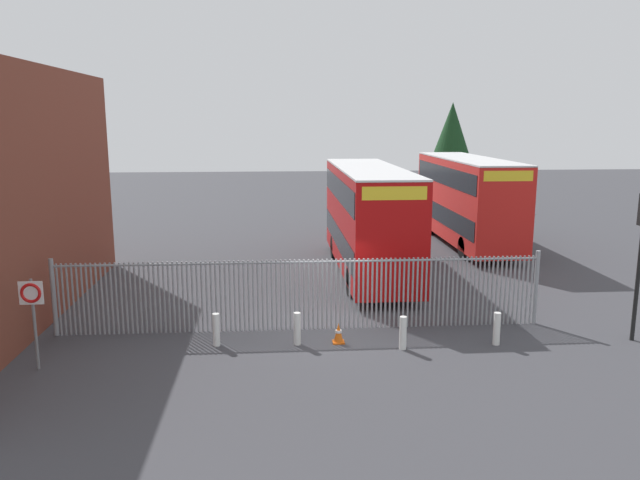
{
  "coord_description": "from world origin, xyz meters",
  "views": [
    {
      "loc": [
        -1.66,
        -18.09,
        6.36
      ],
      "look_at": [
        0.0,
        4.0,
        2.0
      ],
      "focal_mm": 34.71,
      "sensor_mm": 36.0,
      "label": 1
    }
  ],
  "objects_px": {
    "double_decker_bus_behind_fence_left": "(467,197)",
    "bollard_near_right": "(403,333)",
    "bollard_near_left": "(216,330)",
    "bollard_center_front": "(297,329)",
    "double_decker_bus_near_gate": "(368,216)",
    "speed_limit_sign_post": "(32,303)",
    "bollard_far_right": "(497,329)",
    "traffic_cone_by_gate": "(338,333)"
  },
  "relations": [
    {
      "from": "double_decker_bus_near_gate",
      "to": "speed_limit_sign_post",
      "type": "height_order",
      "value": "double_decker_bus_near_gate"
    },
    {
      "from": "double_decker_bus_behind_fence_left",
      "to": "bollard_center_front",
      "type": "relative_size",
      "value": 11.38
    },
    {
      "from": "bollard_near_left",
      "to": "bollard_far_right",
      "type": "height_order",
      "value": "same"
    },
    {
      "from": "bollard_near_right",
      "to": "bollard_center_front",
      "type": "bearing_deg",
      "value": 168.94
    },
    {
      "from": "bollard_center_front",
      "to": "bollard_near_right",
      "type": "xyz_separation_m",
      "value": [
        2.94,
        -0.57,
        0.0
      ]
    },
    {
      "from": "double_decker_bus_near_gate",
      "to": "bollard_near_right",
      "type": "relative_size",
      "value": 11.38
    },
    {
      "from": "bollard_center_front",
      "to": "bollard_near_right",
      "type": "distance_m",
      "value": 2.99
    },
    {
      "from": "bollard_far_right",
      "to": "double_decker_bus_behind_fence_left",
      "type": "bearing_deg",
      "value": 76.1
    },
    {
      "from": "bollard_near_right",
      "to": "speed_limit_sign_post",
      "type": "xyz_separation_m",
      "value": [
        -9.68,
        -0.71,
        1.3
      ]
    },
    {
      "from": "double_decker_bus_near_gate",
      "to": "bollard_far_right",
      "type": "distance_m",
      "value": 9.12
    },
    {
      "from": "double_decker_bus_behind_fence_left",
      "to": "double_decker_bus_near_gate",
      "type": "bearing_deg",
      "value": -136.37
    },
    {
      "from": "double_decker_bus_behind_fence_left",
      "to": "traffic_cone_by_gate",
      "type": "height_order",
      "value": "double_decker_bus_behind_fence_left"
    },
    {
      "from": "bollard_center_front",
      "to": "traffic_cone_by_gate",
      "type": "relative_size",
      "value": 1.61
    },
    {
      "from": "bollard_far_right",
      "to": "double_decker_bus_near_gate",
      "type": "bearing_deg",
      "value": 105.71
    },
    {
      "from": "traffic_cone_by_gate",
      "to": "speed_limit_sign_post",
      "type": "xyz_separation_m",
      "value": [
        -7.94,
        -1.34,
        1.49
      ]
    },
    {
      "from": "double_decker_bus_behind_fence_left",
      "to": "bollard_far_right",
      "type": "xyz_separation_m",
      "value": [
        -3.52,
        -14.23,
        -1.95
      ]
    },
    {
      "from": "double_decker_bus_near_gate",
      "to": "bollard_near_right",
      "type": "bearing_deg",
      "value": -92.18
    },
    {
      "from": "double_decker_bus_near_gate",
      "to": "double_decker_bus_behind_fence_left",
      "type": "xyz_separation_m",
      "value": [
        5.93,
        5.65,
        0.0
      ]
    },
    {
      "from": "double_decker_bus_behind_fence_left",
      "to": "bollard_near_right",
      "type": "relative_size",
      "value": 11.38
    },
    {
      "from": "double_decker_bus_behind_fence_left",
      "to": "bollard_center_front",
      "type": "xyz_separation_m",
      "value": [
        -9.2,
        -13.8,
        -1.95
      ]
    },
    {
      "from": "bollard_near_right",
      "to": "speed_limit_sign_post",
      "type": "bearing_deg",
      "value": -175.83
    },
    {
      "from": "double_decker_bus_behind_fence_left",
      "to": "speed_limit_sign_post",
      "type": "bearing_deg",
      "value": -136.59
    },
    {
      "from": "double_decker_bus_behind_fence_left",
      "to": "bollard_near_right",
      "type": "distance_m",
      "value": 15.8
    },
    {
      "from": "bollard_center_front",
      "to": "double_decker_bus_near_gate",
      "type": "bearing_deg",
      "value": 68.15
    },
    {
      "from": "bollard_near_left",
      "to": "speed_limit_sign_post",
      "type": "bearing_deg",
      "value": -162.95
    },
    {
      "from": "double_decker_bus_near_gate",
      "to": "bollard_near_left",
      "type": "bearing_deg",
      "value": -124.6
    },
    {
      "from": "bollard_far_right",
      "to": "speed_limit_sign_post",
      "type": "bearing_deg",
      "value": -176.06
    },
    {
      "from": "speed_limit_sign_post",
      "to": "bollard_near_left",
      "type": "bearing_deg",
      "value": 17.05
    },
    {
      "from": "double_decker_bus_behind_fence_left",
      "to": "bollard_near_right",
      "type": "bearing_deg",
      "value": -113.54
    },
    {
      "from": "double_decker_bus_near_gate",
      "to": "bollard_near_left",
      "type": "height_order",
      "value": "double_decker_bus_near_gate"
    },
    {
      "from": "bollard_near_right",
      "to": "bollard_far_right",
      "type": "xyz_separation_m",
      "value": [
        2.74,
        0.15,
        0.0
      ]
    },
    {
      "from": "double_decker_bus_behind_fence_left",
      "to": "speed_limit_sign_post",
      "type": "xyz_separation_m",
      "value": [
        -15.95,
        -15.08,
        -0.65
      ]
    },
    {
      "from": "bollard_far_right",
      "to": "traffic_cone_by_gate",
      "type": "xyz_separation_m",
      "value": [
        -4.49,
        0.49,
        -0.19
      ]
    },
    {
      "from": "bollard_near_left",
      "to": "bollard_near_right",
      "type": "xyz_separation_m",
      "value": [
        5.23,
        -0.66,
        0.0
      ]
    },
    {
      "from": "bollard_far_right",
      "to": "speed_limit_sign_post",
      "type": "height_order",
      "value": "speed_limit_sign_post"
    },
    {
      "from": "bollard_near_right",
      "to": "bollard_near_left",
      "type": "bearing_deg",
      "value": 172.82
    },
    {
      "from": "bollard_far_right",
      "to": "traffic_cone_by_gate",
      "type": "relative_size",
      "value": 1.61
    },
    {
      "from": "bollard_center_front",
      "to": "bollard_far_right",
      "type": "relative_size",
      "value": 1.0
    },
    {
      "from": "bollard_near_left",
      "to": "bollard_far_right",
      "type": "distance_m",
      "value": 7.99
    },
    {
      "from": "double_decker_bus_near_gate",
      "to": "traffic_cone_by_gate",
      "type": "xyz_separation_m",
      "value": [
        -2.08,
        -8.09,
        -2.13
      ]
    },
    {
      "from": "bollard_center_front",
      "to": "bollard_near_right",
      "type": "relative_size",
      "value": 1.0
    },
    {
      "from": "bollard_center_front",
      "to": "double_decker_bus_behind_fence_left",
      "type": "bearing_deg",
      "value": 56.32
    }
  ]
}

